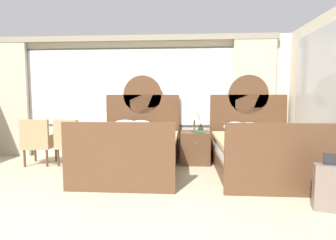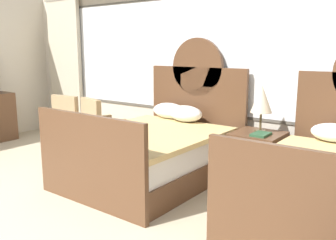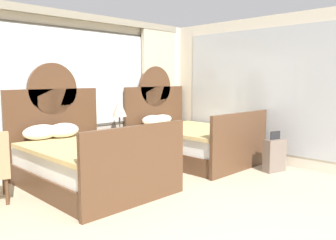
# 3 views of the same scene
# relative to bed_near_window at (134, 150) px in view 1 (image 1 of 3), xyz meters

# --- Properties ---
(wall_back_window) EXTENTS (6.99, 0.22, 2.70)m
(wall_back_window) POSITION_rel_bed_near_window_xyz_m (-0.33, 1.11, 1.04)
(wall_back_window) COLOR beige
(wall_back_window) RESTS_ON ground_plane
(bed_near_window) EXTENTS (1.60, 2.16, 1.82)m
(bed_near_window) POSITION_rel_bed_near_window_xyz_m (0.00, 0.00, 0.00)
(bed_near_window) COLOR brown
(bed_near_window) RESTS_ON ground_plane
(bed_near_mirror) EXTENTS (1.60, 2.16, 1.82)m
(bed_near_mirror) POSITION_rel_bed_near_window_xyz_m (2.27, -0.00, -0.00)
(bed_near_mirror) COLOR brown
(bed_near_mirror) RESTS_ON ground_plane
(nightstand_between_beds) EXTENTS (0.58, 0.61, 0.65)m
(nightstand_between_beds) POSITION_rel_bed_near_window_xyz_m (1.14, 0.63, -0.06)
(nightstand_between_beds) COLOR brown
(nightstand_between_beds) RESTS_ON ground_plane
(table_lamp_on_nightstand) EXTENTS (0.27, 0.27, 0.58)m
(table_lamp_on_nightstand) POSITION_rel_bed_near_window_xyz_m (1.13, 0.71, 0.67)
(table_lamp_on_nightstand) COLOR brown
(table_lamp_on_nightstand) RESTS_ON nightstand_between_beds
(book_on_nightstand) EXTENTS (0.18, 0.26, 0.03)m
(book_on_nightstand) POSITION_rel_bed_near_window_xyz_m (1.22, 0.51, 0.28)
(book_on_nightstand) COLOR #285133
(book_on_nightstand) RESTS_ON nightstand_between_beds
(armchair_by_window_left) EXTENTS (0.65, 0.65, 0.93)m
(armchair_by_window_left) POSITION_rel_bed_near_window_xyz_m (-1.29, 0.26, 0.12)
(armchair_by_window_left) COLOR tan
(armchair_by_window_left) RESTS_ON ground_plane
(armchair_by_window_centre) EXTENTS (0.58, 0.58, 0.93)m
(armchair_by_window_centre) POSITION_rel_bed_near_window_xyz_m (-1.97, 0.26, 0.12)
(armchair_by_window_centre) COLOR tan
(armchair_by_window_centre) RESTS_ON ground_plane
(suitcase_on_floor) EXTENTS (0.42, 0.26, 0.69)m
(suitcase_on_floor) POSITION_rel_bed_near_window_xyz_m (2.67, -1.54, -0.10)
(suitcase_on_floor) COLOR #75665B
(suitcase_on_floor) RESTS_ON ground_plane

